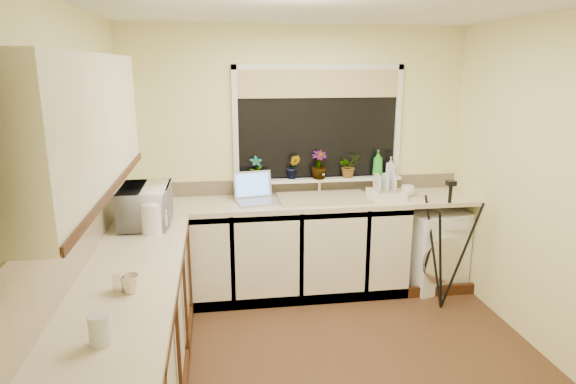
{
  "coord_description": "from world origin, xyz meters",
  "views": [
    {
      "loc": [
        -0.76,
        -3.09,
        2.09
      ],
      "look_at": [
        -0.22,
        0.55,
        1.15
      ],
      "focal_mm": 30.95,
      "sensor_mm": 36.0,
      "label": 1
    }
  ],
  "objects_px": {
    "microwave": "(146,205)",
    "soap_bottle_clear": "(391,167)",
    "laptop": "(255,194)",
    "cup_back": "(408,191)",
    "dish_rack": "(386,194)",
    "cup_left": "(130,284)",
    "tripod": "(446,246)",
    "plant_c": "(319,165)",
    "plant_d": "(349,166)",
    "plant_a": "(256,168)",
    "steel_jar": "(119,283)",
    "soap_bottle_green": "(378,163)",
    "glass_jug": "(100,329)",
    "washing_machine": "(431,248)",
    "kettle": "(152,218)",
    "plant_b": "(293,167)"
  },
  "relations": [
    {
      "from": "microwave",
      "to": "cup_back",
      "type": "relative_size",
      "value": 4.16
    },
    {
      "from": "washing_machine",
      "to": "kettle",
      "type": "height_order",
      "value": "kettle"
    },
    {
      "from": "glass_jug",
      "to": "soap_bottle_green",
      "type": "bearing_deg",
      "value": 49.87
    },
    {
      "from": "plant_c",
      "to": "dish_rack",
      "type": "bearing_deg",
      "value": -18.74
    },
    {
      "from": "dish_rack",
      "to": "plant_c",
      "type": "distance_m",
      "value": 0.68
    },
    {
      "from": "dish_rack",
      "to": "cup_left",
      "type": "height_order",
      "value": "cup_left"
    },
    {
      "from": "plant_c",
      "to": "plant_d",
      "type": "xyz_separation_m",
      "value": [
        0.29,
        0.02,
        -0.02
      ]
    },
    {
      "from": "tripod",
      "to": "cup_back",
      "type": "distance_m",
      "value": 0.65
    },
    {
      "from": "plant_d",
      "to": "washing_machine",
      "type": "bearing_deg",
      "value": -17.11
    },
    {
      "from": "plant_d",
      "to": "soap_bottle_green",
      "type": "distance_m",
      "value": 0.29
    },
    {
      "from": "microwave",
      "to": "plant_d",
      "type": "distance_m",
      "value": 1.94
    },
    {
      "from": "microwave",
      "to": "plant_a",
      "type": "bearing_deg",
      "value": -51.66
    },
    {
      "from": "plant_d",
      "to": "cup_back",
      "type": "height_order",
      "value": "plant_d"
    },
    {
      "from": "plant_a",
      "to": "cup_back",
      "type": "xyz_separation_m",
      "value": [
        1.4,
        -0.21,
        -0.21
      ]
    },
    {
      "from": "cup_back",
      "to": "soap_bottle_green",
      "type": "bearing_deg",
      "value": 136.69
    },
    {
      "from": "steel_jar",
      "to": "soap_bottle_clear",
      "type": "relative_size",
      "value": 0.51
    },
    {
      "from": "microwave",
      "to": "glass_jug",
      "type": "bearing_deg",
      "value": -179.32
    },
    {
      "from": "cup_back",
      "to": "steel_jar",
      "type": "bearing_deg",
      "value": -143.7
    },
    {
      "from": "dish_rack",
      "to": "microwave",
      "type": "height_order",
      "value": "microwave"
    },
    {
      "from": "kettle",
      "to": "plant_c",
      "type": "bearing_deg",
      "value": 32.81
    },
    {
      "from": "glass_jug",
      "to": "soap_bottle_green",
      "type": "xyz_separation_m",
      "value": [
        2.07,
        2.45,
        0.21
      ]
    },
    {
      "from": "plant_d",
      "to": "soap_bottle_clear",
      "type": "bearing_deg",
      "value": -2.36
    },
    {
      "from": "microwave",
      "to": "soap_bottle_green",
      "type": "bearing_deg",
      "value": -70.81
    },
    {
      "from": "plant_c",
      "to": "soap_bottle_clear",
      "type": "distance_m",
      "value": 0.71
    },
    {
      "from": "kettle",
      "to": "plant_b",
      "type": "distance_m",
      "value": 1.54
    },
    {
      "from": "laptop",
      "to": "cup_back",
      "type": "relative_size",
      "value": 3.09
    },
    {
      "from": "soap_bottle_clear",
      "to": "glass_jug",
      "type": "bearing_deg",
      "value": -131.95
    },
    {
      "from": "laptop",
      "to": "plant_c",
      "type": "height_order",
      "value": "plant_c"
    },
    {
      "from": "plant_c",
      "to": "cup_back",
      "type": "height_order",
      "value": "plant_c"
    },
    {
      "from": "steel_jar",
      "to": "cup_back",
      "type": "xyz_separation_m",
      "value": [
        2.31,
        1.7,
        0.0
      ]
    },
    {
      "from": "laptop",
      "to": "cup_left",
      "type": "height_order",
      "value": "laptop"
    },
    {
      "from": "plant_a",
      "to": "glass_jug",
      "type": "bearing_deg",
      "value": -110.09
    },
    {
      "from": "steel_jar",
      "to": "microwave",
      "type": "bearing_deg",
      "value": 90.08
    },
    {
      "from": "steel_jar",
      "to": "plant_a",
      "type": "xyz_separation_m",
      "value": [
        0.91,
        1.91,
        0.22
      ]
    },
    {
      "from": "laptop",
      "to": "soap_bottle_green",
      "type": "bearing_deg",
      "value": -0.67
    },
    {
      "from": "microwave",
      "to": "soap_bottle_clear",
      "type": "relative_size",
      "value": 2.84
    },
    {
      "from": "cup_back",
      "to": "plant_b",
      "type": "bearing_deg",
      "value": 167.71
    },
    {
      "from": "plant_c",
      "to": "laptop",
      "type": "bearing_deg",
      "value": -164.84
    },
    {
      "from": "tripod",
      "to": "plant_a",
      "type": "relative_size",
      "value": 5.06
    },
    {
      "from": "cup_back",
      "to": "laptop",
      "type": "bearing_deg",
      "value": 178.83
    },
    {
      "from": "glass_jug",
      "to": "cup_back",
      "type": "bearing_deg",
      "value": 44.25
    },
    {
      "from": "laptop",
      "to": "plant_a",
      "type": "distance_m",
      "value": 0.27
    },
    {
      "from": "plant_d",
      "to": "microwave",
      "type": "bearing_deg",
      "value": -158.03
    },
    {
      "from": "steel_jar",
      "to": "soap_bottle_green",
      "type": "relative_size",
      "value": 0.38
    },
    {
      "from": "kettle",
      "to": "microwave",
      "type": "distance_m",
      "value": 0.24
    },
    {
      "from": "plant_d",
      "to": "cup_left",
      "type": "height_order",
      "value": "plant_d"
    },
    {
      "from": "kettle",
      "to": "steel_jar",
      "type": "xyz_separation_m",
      "value": [
        -0.07,
        -0.97,
        -0.06
      ]
    },
    {
      "from": "glass_jug",
      "to": "microwave",
      "type": "relative_size",
      "value": 0.27
    },
    {
      "from": "tripod",
      "to": "plant_c",
      "type": "distance_m",
      "value": 1.35
    },
    {
      "from": "laptop",
      "to": "soap_bottle_green",
      "type": "xyz_separation_m",
      "value": [
        1.2,
        0.19,
        0.21
      ]
    }
  ]
}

